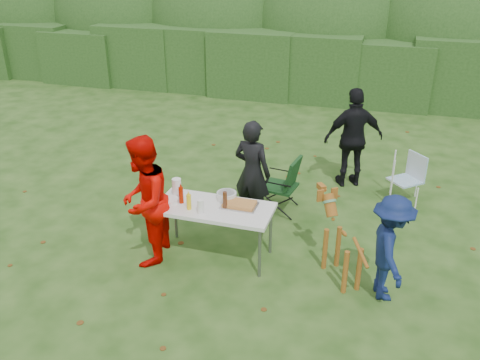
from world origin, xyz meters
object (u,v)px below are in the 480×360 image
(ketchup_bottle, at_px, (181,195))
(camping_chair, at_px, (280,183))
(person_cook, at_px, (252,173))
(person_black_puffy, at_px, (354,138))
(paper_towel_roll, at_px, (177,188))
(folding_table, at_px, (214,210))
(beer_bottle, at_px, (225,201))
(child, at_px, (390,248))
(lawn_chair, at_px, (405,179))
(dog, at_px, (343,244))
(person_red_jacket, at_px, (144,201))
(mustard_bottle, at_px, (189,202))

(ketchup_bottle, bearing_deg, camping_chair, 57.87)
(person_cook, bearing_deg, person_black_puffy, -112.24)
(person_cook, bearing_deg, paper_towel_roll, 64.75)
(person_black_puffy, xyz_separation_m, paper_towel_roll, (-2.03, -2.63, 0.03))
(person_cook, height_order, camping_chair, person_cook)
(folding_table, relative_size, beer_bottle, 6.25)
(child, bearing_deg, lawn_chair, -18.25)
(dog, distance_m, paper_towel_roll, 2.25)
(lawn_chair, relative_size, ketchup_bottle, 3.61)
(folding_table, relative_size, person_cook, 0.95)
(child, distance_m, camping_chair, 2.39)
(person_red_jacket, bearing_deg, paper_towel_roll, 140.24)
(camping_chair, xyz_separation_m, paper_towel_roll, (-1.08, -1.39, 0.42))
(folding_table, distance_m, person_red_jacket, 0.90)
(camping_chair, xyz_separation_m, beer_bottle, (-0.36, -1.52, 0.41))
(lawn_chair, bearing_deg, dog, 31.14)
(paper_towel_roll, bearing_deg, person_black_puffy, 52.29)
(person_cook, height_order, lawn_chair, person_cook)
(person_cook, relative_size, child, 1.21)
(person_black_puffy, height_order, ketchup_bottle, person_black_puffy)
(ketchup_bottle, bearing_deg, lawn_chair, 40.43)
(camping_chair, distance_m, mustard_bottle, 1.88)
(person_cook, distance_m, lawn_chair, 2.56)
(folding_table, height_order, lawn_chair, lawn_chair)
(dog, height_order, beer_bottle, dog)
(dog, relative_size, camping_chair, 1.16)
(folding_table, xyz_separation_m, lawn_chair, (2.36, 2.36, -0.29))
(beer_bottle, bearing_deg, folding_table, 172.60)
(person_cook, height_order, dog, person_cook)
(person_black_puffy, relative_size, dog, 1.62)
(dog, xyz_separation_m, paper_towel_roll, (-2.21, 0.14, 0.38))
(folding_table, distance_m, ketchup_bottle, 0.47)
(beer_bottle, bearing_deg, person_cook, 86.99)
(person_cook, relative_size, dog, 1.52)
(dog, height_order, camping_chair, dog)
(paper_towel_roll, bearing_deg, folding_table, -11.68)
(dog, xyz_separation_m, beer_bottle, (-1.50, 0.00, 0.37))
(paper_towel_roll, bearing_deg, person_cook, 50.37)
(camping_chair, distance_m, beer_bottle, 1.62)
(ketchup_bottle, distance_m, beer_bottle, 0.59)
(person_black_puffy, relative_size, beer_bottle, 7.03)
(lawn_chair, bearing_deg, person_cook, -10.75)
(lawn_chair, bearing_deg, folding_table, 2.78)
(person_black_puffy, distance_m, beer_bottle, 3.06)
(person_cook, xyz_separation_m, lawn_chair, (2.15, 1.32, -0.39))
(person_cook, distance_m, person_red_jacket, 1.71)
(person_red_jacket, height_order, paper_towel_roll, person_red_jacket)
(person_black_puffy, height_order, mustard_bottle, person_black_puffy)
(camping_chair, bearing_deg, person_black_puffy, -119.48)
(child, bearing_deg, person_black_puffy, -0.73)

